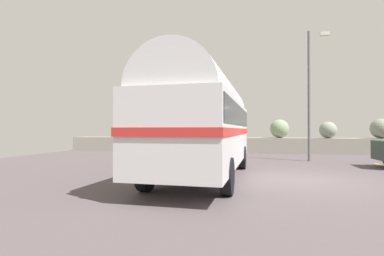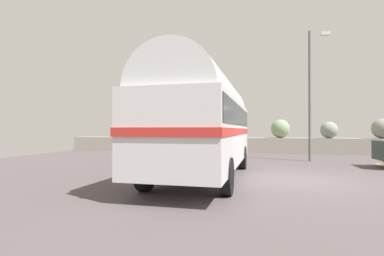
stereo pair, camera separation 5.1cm
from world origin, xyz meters
The scene contains 4 objects.
ground centered at (0.00, 0.00, 0.01)m, with size 32.00×26.00×0.02m.
breakwater centered at (0.23, 11.80, 0.75)m, with size 31.36×1.97×2.43m.
vintage_coach centered at (-3.21, -0.18, 2.05)m, with size 2.78×8.68×3.70m.
lamp_post centered at (1.47, 6.22, 3.87)m, with size 1.14×0.50×6.91m.
Camera 1 is at (-1.60, -10.28, 1.68)m, focal length 27.52 mm.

